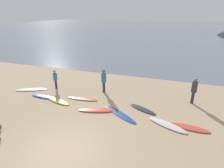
{
  "coord_description": "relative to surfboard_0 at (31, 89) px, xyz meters",
  "views": [
    {
      "loc": [
        4.1,
        -5.4,
        5.84
      ],
      "look_at": [
        -0.06,
        6.88,
        0.6
      ],
      "focal_mm": 29.37,
      "sensor_mm": 36.0,
      "label": 1
    }
  ],
  "objects": [
    {
      "name": "surfboard_8",
      "position": [
        11.55,
        -1.41,
        -0.0
      ],
      "size": [
        2.08,
        0.74,
        0.08
      ],
      "primitive_type": "ellipsoid",
      "rotation": [
        0.0,
        0.0,
        -0.1
      ],
      "color": "#D84C38",
      "rests_on": "ground"
    },
    {
      "name": "person_1",
      "position": [
        11.84,
        1.69,
        1.01
      ],
      "size": [
        0.36,
        0.36,
        1.78
      ],
      "rotation": [
        0.0,
        0.0,
        6.14
      ],
      "color": "#2D2D38",
      "rests_on": "ground"
    },
    {
      "name": "surfboard_4",
      "position": [
        6.17,
        -1.3,
        0.01
      ],
      "size": [
        2.4,
        1.26,
        0.09
      ],
      "primitive_type": "ellipsoid",
      "rotation": [
        0.0,
        0.0,
        0.31
      ],
      "color": "#D84C38",
      "rests_on": "ground"
    },
    {
      "name": "surfboard_6",
      "position": [
        8.84,
        -0.25,
        0.01
      ],
      "size": [
        1.95,
        1.27,
        0.09
      ],
      "primitive_type": "ellipsoid",
      "rotation": [
        0.0,
        0.0,
        -0.45
      ],
      "color": "#333338",
      "rests_on": "ground"
    },
    {
      "name": "person_0",
      "position": [
        5.56,
        1.49,
        1.02
      ],
      "size": [
        0.36,
        0.36,
        1.79
      ],
      "rotation": [
        0.0,
        0.0,
        4.95
      ],
      "color": "#2D2D38",
      "rests_on": "ground"
    },
    {
      "name": "surfboard_3",
      "position": [
        4.57,
        -0.17,
        -0.0
      ],
      "size": [
        2.28,
        0.62,
        0.07
      ],
      "primitive_type": "ellipsoid",
      "rotation": [
        0.0,
        0.0,
        0.07
      ],
      "color": "#D84C38",
      "rests_on": "ground"
    },
    {
      "name": "surfboard_1",
      "position": [
        1.82,
        -0.75,
        0.01
      ],
      "size": [
        2.08,
        0.53,
        0.09
      ],
      "primitive_type": "ellipsoid",
      "rotation": [
        0.0,
        0.0,
        -0.0
      ],
      "color": "#1E479E",
      "rests_on": "ground"
    },
    {
      "name": "ocean_water",
      "position": [
        6.17,
        55.69,
        -0.04
      ],
      "size": [
        140.0,
        100.0,
        0.01
      ],
      "primitive_type": "cube",
      "color": "slate",
      "rests_on": "ground"
    },
    {
      "name": "surfboard_5",
      "position": [
        7.66,
        -1.27,
        -0.01
      ],
      "size": [
        2.53,
        1.85,
        0.06
      ],
      "primitive_type": "ellipsoid",
      "rotation": [
        0.0,
        0.0,
        -0.57
      ],
      "color": "#1E479E",
      "rests_on": "ground"
    },
    {
      "name": "surfboard_7",
      "position": [
        10.43,
        -1.54,
        0.01
      ],
      "size": [
        2.25,
        1.42,
        0.1
      ],
      "primitive_type": "ellipsoid",
      "rotation": [
        0.0,
        0.0,
        -0.42
      ],
      "color": "silver",
      "rests_on": "ground"
    },
    {
      "name": "surfboard_2",
      "position": [
        3.14,
        -0.99,
        0.01
      ],
      "size": [
        2.17,
        1.1,
        0.1
      ],
      "primitive_type": "ellipsoid",
      "rotation": [
        0.0,
        0.0,
        -0.28
      ],
      "color": "yellow",
      "rests_on": "ground"
    },
    {
      "name": "person_3",
      "position": [
        1.72,
        0.88,
        0.87
      ],
      "size": [
        0.31,
        0.31,
        1.55
      ],
      "rotation": [
        0.0,
        0.0,
        3.97
      ],
      "color": "#2D2D38",
      "rests_on": "ground"
    },
    {
      "name": "ground_plane",
      "position": [
        6.17,
        4.95,
        -0.14
      ],
      "size": [
        120.0,
        120.0,
        0.2
      ],
      "primitive_type": "cube",
      "color": "tan",
      "rests_on": "ground"
    },
    {
      "name": "surfboard_0",
      "position": [
        0.0,
        0.0,
        0.0
      ],
      "size": [
        2.46,
        1.57,
        0.08
      ],
      "primitive_type": "ellipsoid",
      "rotation": [
        0.0,
        0.0,
        0.44
      ],
      "color": "silver",
      "rests_on": "ground"
    }
  ]
}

